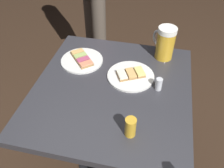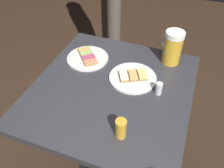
{
  "view_description": "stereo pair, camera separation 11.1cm",
  "coord_description": "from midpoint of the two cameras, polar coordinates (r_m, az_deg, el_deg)",
  "views": [
    {
      "loc": [
        0.8,
        0.18,
        1.49
      ],
      "look_at": [
        0.0,
        0.0,
        0.74
      ],
      "focal_mm": 38.03,
      "sensor_mm": 36.0,
      "label": 1
    },
    {
      "loc": [
        0.77,
        0.29,
        1.49
      ],
      "look_at": [
        0.0,
        0.0,
        0.74
      ],
      "focal_mm": 38.03,
      "sensor_mm": 36.0,
      "label": 2
    }
  ],
  "objects": [
    {
      "name": "salt_shaker",
      "position": [
        1.11,
        8.38,
        -0.18
      ],
      "size": [
        0.03,
        0.03,
        0.06
      ],
      "primitive_type": "cylinder",
      "color": "silver",
      "rests_on": "cafe_table"
    },
    {
      "name": "plate_far",
      "position": [
        1.18,
        1.83,
        1.97
      ],
      "size": [
        0.23,
        0.23,
        0.03
      ],
      "color": "white",
      "rests_on": "cafe_table"
    },
    {
      "name": "ground_plane",
      "position": [
        1.7,
        -1.97,
        -18.65
      ],
      "size": [
        6.0,
        6.0,
        0.0
      ],
      "primitive_type": "plane",
      "color": "#382619"
    },
    {
      "name": "beer_mug",
      "position": [
        1.29,
        10.18,
        9.64
      ],
      "size": [
        0.14,
        0.12,
        0.18
      ],
      "color": "gold",
      "rests_on": "cafe_table"
    },
    {
      "name": "cafe_table",
      "position": [
        1.24,
        -2.59,
        -5.92
      ],
      "size": [
        0.79,
        0.74,
        0.72
      ],
      "color": "black",
      "rests_on": "ground_plane"
    },
    {
      "name": "beer_glass_small",
      "position": [
        0.92,
        0.93,
        -10.5
      ],
      "size": [
        0.04,
        0.04,
        0.09
      ],
      "primitive_type": "cylinder",
      "color": "gold",
      "rests_on": "cafe_table"
    },
    {
      "name": "plate_near",
      "position": [
        1.3,
        -9.71,
        5.66
      ],
      "size": [
        0.22,
        0.22,
        0.03
      ],
      "color": "white",
      "rests_on": "cafe_table"
    }
  ]
}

